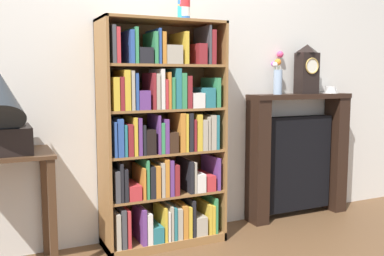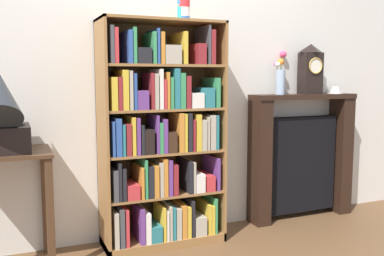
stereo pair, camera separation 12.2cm
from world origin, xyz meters
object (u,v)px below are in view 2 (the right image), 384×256
object	(u,v)px
side_table_left	(4,184)
fireplace_mantel	(301,157)
cup_stack	(184,2)
teacup_with_saucer	(335,90)
gramophone	(0,114)
bookshelf	(161,143)
flower_vase	(280,75)
mantel_clock	(311,69)

from	to	relation	value
side_table_left	fireplace_mantel	distance (m)	2.30
cup_stack	teacup_with_saucer	distance (m)	1.57
gramophone	fireplace_mantel	distance (m)	2.35
gramophone	fireplace_mantel	xyz separation A→B (m)	(2.30, 0.20, -0.46)
bookshelf	cup_stack	size ratio (longest dim) A/B	6.15
flower_vase	side_table_left	bearing A→B (deg)	-176.24
bookshelf	gramophone	bearing A→B (deg)	-174.27
flower_vase	teacup_with_saucer	world-z (taller)	flower_vase
bookshelf	flower_vase	distance (m)	1.16
cup_stack	teacup_with_saucer	world-z (taller)	cup_stack
cup_stack	side_table_left	bearing A→B (deg)	-178.45
cup_stack	mantel_clock	world-z (taller)	cup_stack
gramophone	fireplace_mantel	world-z (taller)	gramophone
side_table_left	fireplace_mantel	xyz separation A→B (m)	(2.30, 0.14, -0.03)
bookshelf	fireplace_mantel	size ratio (longest dim) A/B	1.50
flower_vase	bookshelf	bearing A→B (deg)	-174.71
bookshelf	cup_stack	distance (m)	0.99
bookshelf	cup_stack	bearing A→B (deg)	-2.27
mantel_clock	teacup_with_saucer	bearing A→B (deg)	0.48
gramophone	bookshelf	bearing A→B (deg)	5.73
mantel_clock	flower_vase	distance (m)	0.29
fireplace_mantel	flower_vase	bearing A→B (deg)	-179.41
bookshelf	cup_stack	world-z (taller)	cup_stack
bookshelf	teacup_with_saucer	distance (m)	1.64
side_table_left	mantel_clock	distance (m)	2.47
fireplace_mantel	flower_vase	world-z (taller)	flower_vase
fireplace_mantel	teacup_with_saucer	bearing A→B (deg)	-2.80
mantel_clock	bookshelf	bearing A→B (deg)	-176.51
fireplace_mantel	gramophone	bearing A→B (deg)	-174.97
gramophone	mantel_clock	world-z (taller)	mantel_clock
bookshelf	gramophone	xyz separation A→B (m)	(-1.03, -0.10, 0.25)
mantel_clock	flower_vase	world-z (taller)	mantel_clock
cup_stack	flower_vase	world-z (taller)	cup_stack
side_table_left	bookshelf	bearing A→B (deg)	2.19
side_table_left	fireplace_mantel	size ratio (longest dim) A/B	0.71
gramophone	flower_vase	size ratio (longest dim) A/B	1.62
fireplace_mantel	mantel_clock	distance (m)	0.74
mantel_clock	gramophone	bearing A→B (deg)	-175.54
cup_stack	fireplace_mantel	xyz separation A→B (m)	(1.10, 0.11, -1.19)
cup_stack	fireplace_mantel	distance (m)	1.63
flower_vase	cup_stack	bearing A→B (deg)	-173.27
cup_stack	mantel_clock	distance (m)	1.25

